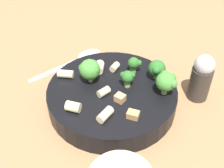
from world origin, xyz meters
TOP-DOWN VIEW (x-y plane):
  - ground_plane at (0.00, 0.00)m, footprint 2.00×2.00m
  - pasta_bowl at (0.00, 0.00)m, footprint 0.24×0.24m
  - broccoli_floret_0 at (-0.05, -0.07)m, footprint 0.03×0.03m
  - broccoli_floret_1 at (0.04, 0.01)m, footprint 0.04×0.04m
  - broccoli_floret_2 at (-0.02, -0.02)m, footprint 0.03×0.02m
  - broccoli_floret_3 at (-0.00, -0.06)m, footprint 0.02×0.02m
  - broccoli_floret_4 at (-0.08, -0.05)m, footprint 0.04×0.04m
  - rigatoni_0 at (0.03, -0.05)m, footprint 0.02×0.02m
  - rigatoni_1 at (0.05, -0.02)m, footprint 0.03×0.03m
  - rigatoni_2 at (0.00, 0.02)m, footprint 0.02×0.02m
  - rigatoni_3 at (0.01, 0.08)m, footprint 0.03×0.03m
  - rigatoni_4 at (-0.04, 0.06)m, footprint 0.02×0.03m
  - rigatoni_5 at (0.09, 0.03)m, footprint 0.03×0.03m
  - chicken_chunk_0 at (-0.07, 0.03)m, footprint 0.02×0.02m
  - chicken_chunk_1 at (-0.03, 0.02)m, footprint 0.02×0.02m
  - pepper_shaker at (-0.11, -0.12)m, footprint 0.04×0.04m
  - spoon at (0.15, -0.07)m, footprint 0.06×0.18m

SIDE VIEW (x-z plane):
  - ground_plane at x=0.00m, z-range 0.00..0.00m
  - spoon at x=0.15m, z-range 0.00..0.01m
  - pasta_bowl at x=0.00m, z-range 0.00..0.04m
  - chicken_chunk_0 at x=-0.07m, z-range 0.04..0.05m
  - chicken_chunk_1 at x=-0.03m, z-range 0.04..0.05m
  - rigatoni_0 at x=0.03m, z-range 0.04..0.05m
  - rigatoni_2 at x=0.00m, z-range 0.04..0.05m
  - rigatoni_4 at x=-0.04m, z-range 0.04..0.05m
  - rigatoni_5 at x=0.09m, z-range 0.04..0.05m
  - rigatoni_3 at x=0.01m, z-range 0.04..0.06m
  - rigatoni_1 at x=0.05m, z-range 0.04..0.06m
  - pepper_shaker at x=-0.11m, z-range 0.00..0.10m
  - broccoli_floret_3 at x=0.00m, z-range 0.04..0.07m
  - broccoli_floret_2 at x=-0.02m, z-range 0.04..0.08m
  - broccoli_floret_0 at x=-0.05m, z-range 0.04..0.08m
  - broccoli_floret_4 at x=-0.08m, z-range 0.04..0.09m
  - broccoli_floret_1 at x=0.04m, z-range 0.04..0.09m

